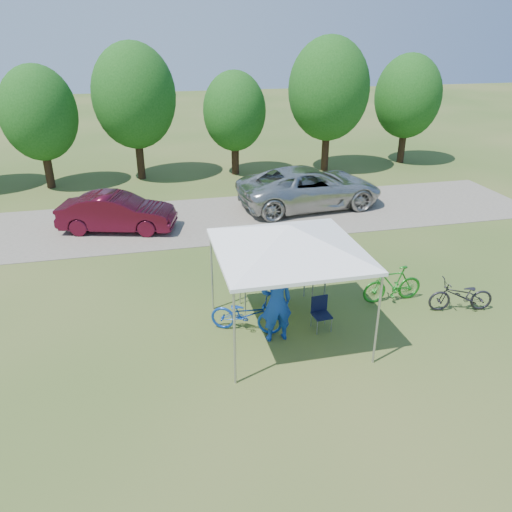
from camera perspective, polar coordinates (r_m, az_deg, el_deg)
The scene contains 14 objects.
ground at distance 11.89m, azimuth 3.46°, elevation -8.80°, with size 100.00×100.00×0.00m, color #2D5119.
gravel_strip at distance 18.89m, azimuth -3.33°, elevation 4.37°, with size 24.00×5.00×0.02m, color gray.
canopy at distance 10.66m, azimuth 3.82°, elevation 3.18°, with size 4.53×4.53×3.00m.
treeline at distance 23.87m, azimuth -6.92°, elevation 17.23°, with size 24.89×4.28×6.30m.
folding_table at distance 12.60m, azimuth 2.31°, elevation -2.94°, with size 1.84×0.76×0.75m.
folding_chair at distance 11.95m, azimuth 7.38°, elevation -6.15°, with size 0.43×0.45×0.80m.
cooler at distance 12.44m, azimuth 1.29°, elevation -2.13°, with size 0.50×0.34×0.36m.
ice_cream_cup at distance 12.66m, azimuth 4.68°, elevation -2.50°, with size 0.08×0.08×0.06m, color #B5C62E.
cyclist at distance 11.17m, azimuth 2.37°, elevation -5.27°, with size 0.71×0.47×1.95m, color #13399E.
bike_blue at distance 11.73m, azimuth -1.14°, elevation -6.69°, with size 0.59×1.70×0.89m, color #123CA2.
bike_green at distance 13.43m, azimuth 15.34°, elevation -3.11°, with size 0.46×1.62×0.98m, color #1A751C.
bike_dark at distance 13.56m, azimuth 22.41°, elevation -4.21°, with size 0.56×1.62×0.85m, color black.
minivan at distance 19.96m, azimuth 6.21°, elevation 7.81°, with size 2.63×5.70×1.58m, color #B2B2AD.
sedan at distance 18.12m, azimuth -15.58°, elevation 4.83°, with size 1.39×3.99×1.31m, color #460B1A.
Camera 1 is at (-2.92, -9.49, 6.54)m, focal length 35.00 mm.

